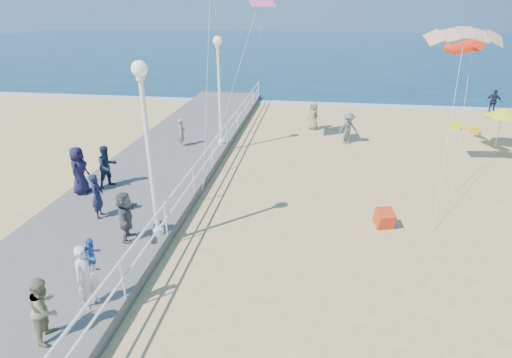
# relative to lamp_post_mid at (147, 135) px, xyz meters

# --- Properties ---
(ground) EXTENTS (160.00, 160.00, 0.00)m
(ground) POSITION_rel_lamp_post_mid_xyz_m (5.35, 0.00, -3.66)
(ground) COLOR #E3BB77
(ground) RESTS_ON ground
(ocean) EXTENTS (160.00, 90.00, 0.05)m
(ocean) POSITION_rel_lamp_post_mid_xyz_m (5.35, 65.00, -3.65)
(ocean) COLOR #0C2D48
(ocean) RESTS_ON ground
(surf_line) EXTENTS (160.00, 1.20, 0.04)m
(surf_line) POSITION_rel_lamp_post_mid_xyz_m (5.35, 20.50, -3.63)
(surf_line) COLOR white
(surf_line) RESTS_ON ground
(boardwalk) EXTENTS (5.00, 44.00, 0.40)m
(boardwalk) POSITION_rel_lamp_post_mid_xyz_m (-2.15, 0.00, -3.46)
(boardwalk) COLOR slate
(boardwalk) RESTS_ON ground
(railing) EXTENTS (0.05, 42.00, 0.55)m
(railing) POSITION_rel_lamp_post_mid_xyz_m (0.30, 0.00, -2.41)
(railing) COLOR white
(railing) RESTS_ON boardwalk
(lamp_post_mid) EXTENTS (0.44, 0.44, 5.32)m
(lamp_post_mid) POSITION_rel_lamp_post_mid_xyz_m (0.00, 0.00, 0.00)
(lamp_post_mid) COLOR white
(lamp_post_mid) RESTS_ON boardwalk
(lamp_post_far) EXTENTS (0.44, 0.44, 5.32)m
(lamp_post_far) POSITION_rel_lamp_post_mid_xyz_m (0.00, 9.00, 0.00)
(lamp_post_far) COLOR white
(lamp_post_far) RESTS_ON boardwalk
(woman_holding_toddler) EXTENTS (0.58, 0.69, 1.63)m
(woman_holding_toddler) POSITION_rel_lamp_post_mid_xyz_m (-0.39, -3.34, -2.45)
(woman_holding_toddler) COLOR silver
(woman_holding_toddler) RESTS_ON boardwalk
(toddler_held) EXTENTS (0.49, 0.54, 0.92)m
(toddler_held) POSITION_rel_lamp_post_mid_xyz_m (-0.24, -3.19, -1.95)
(toddler_held) COLOR blue
(toddler_held) RESTS_ON boardwalk
(spectator_0) EXTENTS (0.49, 0.64, 1.57)m
(spectator_0) POSITION_rel_lamp_post_mid_xyz_m (-2.35, 0.78, -2.47)
(spectator_0) COLOR #1A1B39
(spectator_0) RESTS_ON boardwalk
(spectator_1) EXTENTS (0.72, 0.84, 1.52)m
(spectator_1) POSITION_rel_lamp_post_mid_xyz_m (-0.74, -4.41, -2.50)
(spectator_1) COLOR gray
(spectator_1) RESTS_ON boardwalk
(spectator_4) EXTENTS (0.64, 0.94, 1.86)m
(spectator_4) POSITION_rel_lamp_post_mid_xyz_m (-3.96, 2.45, -2.33)
(spectator_4) COLOR #1A1734
(spectator_4) RESTS_ON boardwalk
(spectator_5) EXTENTS (0.79, 1.55, 1.60)m
(spectator_5) POSITION_rel_lamp_post_mid_xyz_m (-0.77, -0.45, -2.46)
(spectator_5) COLOR #4E4F53
(spectator_5) RESTS_ON boardwalk
(spectator_6) EXTENTS (0.38, 0.54, 1.42)m
(spectator_6) POSITION_rel_lamp_post_mid_xyz_m (-1.89, 8.40, -2.55)
(spectator_6) COLOR gray
(spectator_6) RESTS_ON boardwalk
(spectator_7) EXTENTS (0.98, 1.03, 1.69)m
(spectator_7) POSITION_rel_lamp_post_mid_xyz_m (-3.21, 3.18, -2.42)
(spectator_7) COLOR #1B283C
(spectator_7) RESTS_ON boardwalk
(beach_walker_a) EXTENTS (1.30, 1.07, 1.75)m
(beach_walker_a) POSITION_rel_lamp_post_mid_xyz_m (6.60, 11.13, -2.79)
(beach_walker_a) COLOR #5B5C60
(beach_walker_a) RESTS_ON ground
(beach_walker_b) EXTENTS (1.05, 0.79, 1.65)m
(beach_walker_b) POSITION_rel_lamp_post_mid_xyz_m (17.17, 19.59, -2.84)
(beach_walker_b) COLOR #171B32
(beach_walker_b) RESTS_ON ground
(beach_walker_c) EXTENTS (0.94, 0.97, 1.68)m
(beach_walker_c) POSITION_rel_lamp_post_mid_xyz_m (4.69, 13.65, -2.82)
(beach_walker_c) COLOR #83805A
(beach_walker_c) RESTS_ON ground
(box_kite) EXTENTS (0.71, 0.82, 0.74)m
(box_kite) POSITION_rel_lamp_post_mid_xyz_m (7.27, 2.11, -3.36)
(box_kite) COLOR red
(box_kite) RESTS_ON ground
(beach_umbrella) EXTENTS (1.90, 1.90, 2.14)m
(beach_umbrella) POSITION_rel_lamp_post_mid_xyz_m (14.47, 11.69, -1.75)
(beach_umbrella) COLOR white
(beach_umbrella) RESTS_ON ground
(beach_chair_left) EXTENTS (0.55, 0.55, 0.40)m
(beach_chair_left) POSITION_rel_lamp_post_mid_xyz_m (13.32, 15.01, -3.46)
(beach_chair_left) COLOR yellow
(beach_chair_left) RESTS_ON ground
(beach_chair_right) EXTENTS (0.55, 0.55, 0.40)m
(beach_chair_right) POSITION_rel_lamp_post_mid_xyz_m (14.17, 14.28, -3.46)
(beach_chair_right) COLOR yellow
(beach_chair_right) RESTS_ON ground
(kite_parafoil) EXTENTS (2.91, 0.94, 0.65)m
(kite_parafoil) POSITION_rel_lamp_post_mid_xyz_m (10.26, 6.89, 2.41)
(kite_parafoil) COLOR #C94E17
(kite_windsock) EXTENTS (1.07, 3.06, 1.16)m
(kite_windsock) POSITION_rel_lamp_post_mid_xyz_m (10.99, 8.69, 1.73)
(kite_windsock) COLOR red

